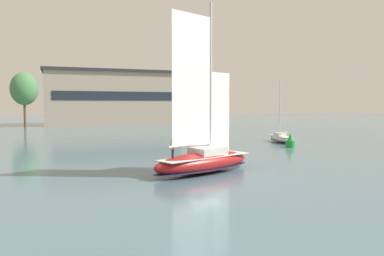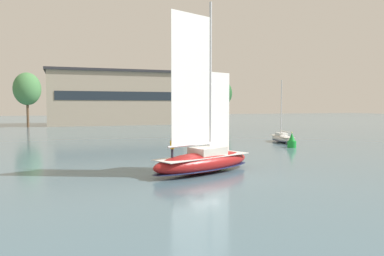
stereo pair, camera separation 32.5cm
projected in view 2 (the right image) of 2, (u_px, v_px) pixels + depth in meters
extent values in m
plane|color=slate|center=(203.00, 173.00, 32.71)|extent=(400.00, 400.00, 0.00)
cube|color=tan|center=(118.00, 99.00, 116.12)|extent=(40.94, 17.97, 15.62)
cube|color=#1E2833|center=(122.00, 96.00, 107.52)|extent=(36.85, 0.10, 2.50)
cube|color=#2D2D33|center=(118.00, 73.00, 115.63)|extent=(42.14, 19.17, 0.70)
cylinder|color=brown|center=(221.00, 112.00, 116.78)|extent=(0.59, 0.59, 7.40)
ellipsoid|color=#285B2D|center=(221.00, 93.00, 116.42)|extent=(6.66, 6.66, 8.14)
cylinder|color=brown|center=(28.00, 113.00, 99.88)|extent=(0.63, 0.63, 7.88)
ellipsoid|color=#477F47|center=(27.00, 89.00, 99.50)|extent=(7.09, 7.09, 8.67)
ellipsoid|color=maroon|center=(203.00, 162.00, 32.65)|extent=(11.02, 6.95, 1.82)
ellipsoid|color=#19234C|center=(203.00, 168.00, 32.69)|extent=(11.13, 7.02, 0.22)
cube|color=silver|center=(203.00, 156.00, 32.62)|extent=(9.65, 6.01, 0.06)
cube|color=beige|center=(208.00, 151.00, 32.96)|extent=(3.58, 3.10, 0.75)
cylinder|color=silver|center=(210.00, 79.00, 32.79)|extent=(0.21, 0.21, 13.38)
cylinder|color=silver|center=(190.00, 145.00, 31.51)|extent=(4.50, 2.06, 0.18)
cube|color=white|center=(192.00, 80.00, 31.31)|extent=(4.09, 1.76, 10.97)
cube|color=white|center=(220.00, 113.00, 33.83)|extent=(2.18, 0.95, 7.36)
cylinder|color=#232838|center=(172.00, 154.00, 30.70)|extent=(0.26, 0.26, 0.85)
cylinder|color=gold|center=(172.00, 145.00, 30.66)|extent=(0.45, 0.45, 0.65)
sphere|color=tan|center=(172.00, 139.00, 30.63)|extent=(0.24, 0.24, 0.24)
ellipsoid|color=silver|center=(282.00, 139.00, 59.38)|extent=(3.24, 7.35, 1.21)
ellipsoid|color=#19234C|center=(282.00, 141.00, 59.40)|extent=(3.27, 7.42, 0.14)
cube|color=beige|center=(282.00, 136.00, 59.36)|extent=(2.77, 6.45, 0.06)
cube|color=silver|center=(281.00, 134.00, 59.69)|extent=(1.73, 2.21, 0.50)
cylinder|color=silver|center=(281.00, 108.00, 59.65)|extent=(0.14, 0.14, 8.88)
cylinder|color=silver|center=(285.00, 132.00, 58.30)|extent=(0.70, 3.17, 0.12)
cylinder|color=white|center=(285.00, 132.00, 58.29)|extent=(0.71, 2.87, 0.19)
cylinder|color=green|center=(292.00, 144.00, 52.23)|extent=(1.22, 1.22, 0.92)
cone|color=green|center=(292.00, 137.00, 52.17)|extent=(0.92, 0.92, 1.12)
sphere|color=#F2F266|center=(292.00, 132.00, 52.13)|extent=(0.16, 0.16, 0.16)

